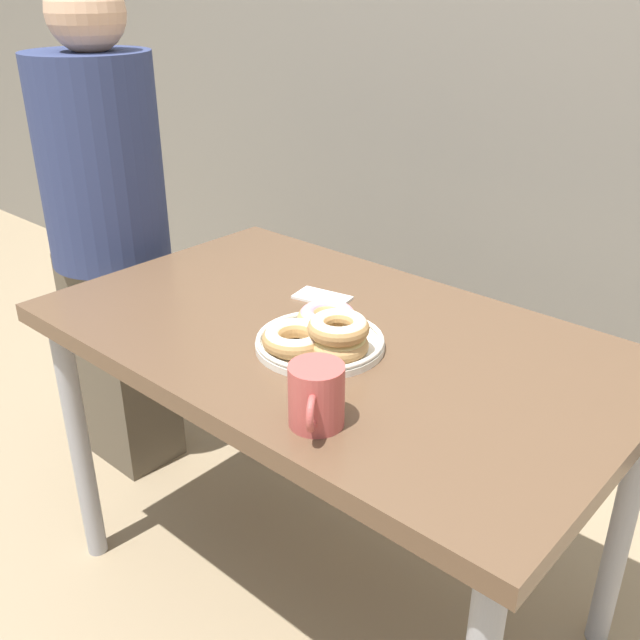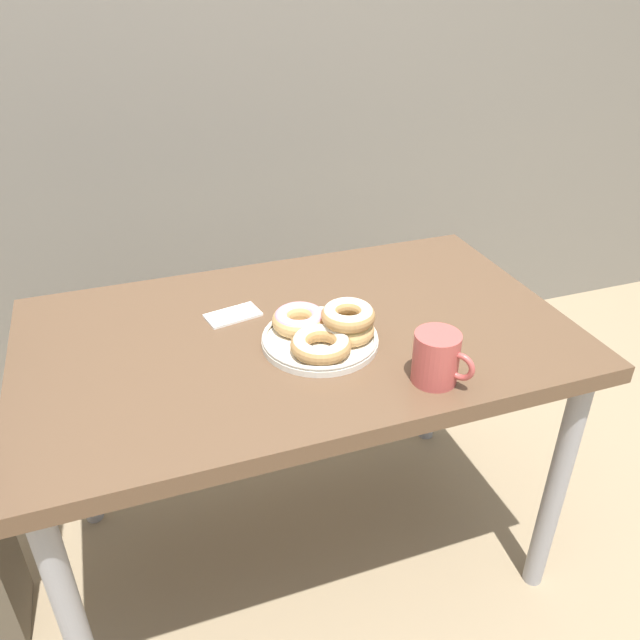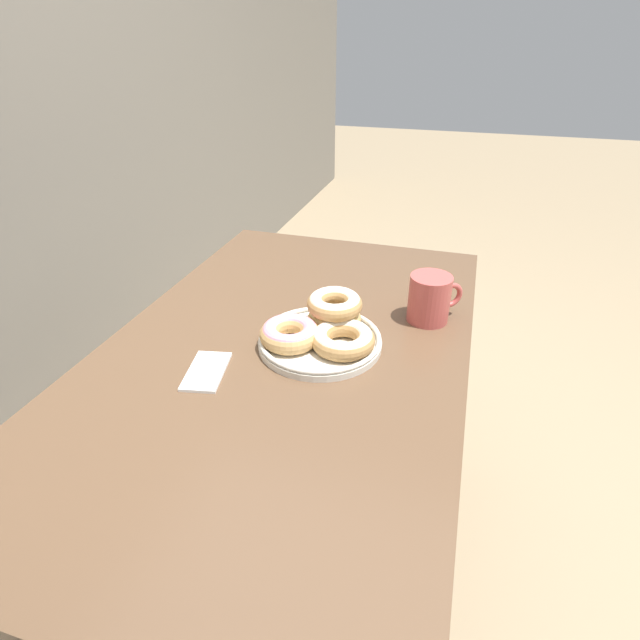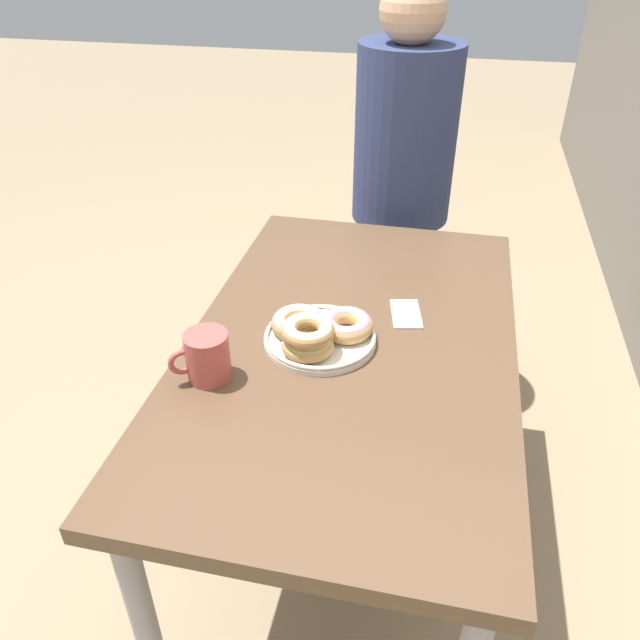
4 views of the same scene
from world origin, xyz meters
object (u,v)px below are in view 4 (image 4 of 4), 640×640
object	(u,v)px
dining_table	(351,366)
coffee_mug	(207,356)
person_figure	(401,193)
donut_plate	(317,332)
napkin	(406,314)

from	to	relation	value
dining_table	coffee_mug	size ratio (longest dim) A/B	10.48
person_figure	dining_table	bearing A→B (deg)	-1.54
donut_plate	napkin	bearing A→B (deg)	131.56
napkin	donut_plate	bearing A→B (deg)	-48.44
coffee_mug	napkin	world-z (taller)	coffee_mug
person_figure	napkin	distance (m)	0.72
dining_table	person_figure	world-z (taller)	person_figure
napkin	coffee_mug	bearing A→B (deg)	-49.56
dining_table	donut_plate	bearing A→B (deg)	-61.73
person_figure	napkin	xyz separation A→B (m)	(0.71, 0.09, -0.01)
donut_plate	coffee_mug	size ratio (longest dim) A/B	2.33
dining_table	coffee_mug	xyz separation A→B (m)	(0.20, -0.27, 0.13)
donut_plate	coffee_mug	distance (m)	0.25
dining_table	donut_plate	size ratio (longest dim) A/B	4.49
person_figure	napkin	size ratio (longest dim) A/B	10.36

